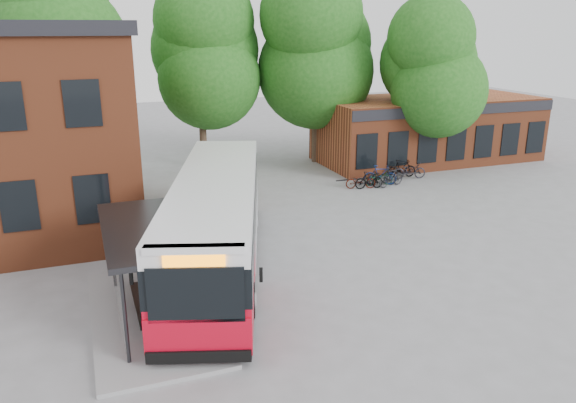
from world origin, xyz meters
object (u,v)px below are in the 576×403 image
object	(u,v)px
bicycle_5	(391,177)
bicycle_1	(369,180)
bus_shelter	(150,273)
city_bus	(217,223)
bicycle_6	(409,170)
bicycle_2	(379,178)
bicycle_0	(361,181)
bicycle_3	(380,175)
bicycle_7	(401,168)
bicycle_4	(381,177)

from	to	relation	value
bicycle_5	bicycle_1	bearing A→B (deg)	71.65
bus_shelter	bicycle_5	distance (m)	17.29
city_bus	bicycle_6	world-z (taller)	city_bus
bicycle_6	bicycle_2	bearing A→B (deg)	115.98
city_bus	bicycle_0	size ratio (longest dim) A/B	8.10
bicycle_0	bicycle_3	size ratio (longest dim) A/B	0.89
bicycle_3	bicycle_7	xyz separation A→B (m)	(1.94, 1.00, -0.03)
city_bus	bicycle_0	xyz separation A→B (m)	(9.56, 7.33, -1.24)
bicycle_5	bicycle_7	size ratio (longest dim) A/B	1.05
bicycle_6	bicycle_4	bearing A→B (deg)	116.51
bus_shelter	bicycle_7	bearing A→B (deg)	36.69
bicycle_7	bicycle_0	bearing A→B (deg)	119.82
city_bus	bicycle_0	world-z (taller)	city_bus
city_bus	bicycle_2	xyz separation A→B (m)	(10.79, 7.56, -1.23)
bus_shelter	bicycle_0	bearing A→B (deg)	39.98
bicycle_2	bicycle_7	bearing A→B (deg)	-54.58
bicycle_4	bicycle_6	bearing A→B (deg)	-72.38
bus_shelter	bicycle_4	xyz separation A→B (m)	(13.69, 10.57, -0.99)
bicycle_5	bus_shelter	bearing A→B (deg)	109.12
bicycle_3	bicycle_7	distance (m)	2.18
bicycle_0	bicycle_2	distance (m)	1.25
bus_shelter	bicycle_2	world-z (taller)	bus_shelter
city_bus	bicycle_0	bearing A→B (deg)	55.42
bicycle_3	bicycle_6	size ratio (longest dim) A/B	0.97
bicycle_1	bicycle_4	world-z (taller)	bicycle_1
bicycle_1	bicycle_3	bearing A→B (deg)	-56.84
bicycle_2	bicycle_3	distance (m)	0.19
bicycle_1	bicycle_4	xyz separation A→B (m)	(1.00, 0.44, -0.02)
bicycle_6	bus_shelter	bearing A→B (deg)	136.53
city_bus	bicycle_3	xyz separation A→B (m)	(10.92, 7.63, -1.12)
bicycle_7	bicycle_2	bearing A→B (deg)	125.65
bus_shelter	bicycle_4	size ratio (longest dim) A/B	3.98
bus_shelter	bicycle_6	size ratio (longest dim) A/B	3.73
bicycle_7	bicycle_5	bearing A→B (deg)	142.53
bicycle_1	bicycle_5	world-z (taller)	bicycle_5
city_bus	bicycle_3	size ratio (longest dim) A/B	7.23
city_bus	bicycle_6	distance (m)	15.47
bicycle_2	bicycle_7	size ratio (longest dim) A/B	0.95
bicycle_1	bus_shelter	bearing A→B (deg)	134.27
bus_shelter	bicycle_0	size ratio (longest dim) A/B	4.33
bicycle_2	bicycle_6	bearing A→B (deg)	-67.41
bicycle_3	bicycle_4	size ratio (longest dim) A/B	1.03
bus_shelter	city_bus	xyz separation A→B (m)	(2.73, 2.98, 0.21)
bicycle_3	bicycle_5	bearing A→B (deg)	-122.72
bicycle_0	bicycle_6	world-z (taller)	bicycle_6
bicycle_0	bicycle_7	distance (m)	3.54
bicycle_3	bicycle_1	bearing A→B (deg)	140.20
bicycle_4	bicycle_5	xyz separation A→B (m)	(0.32, -0.49, 0.08)
bus_shelter	bicycle_2	bearing A→B (deg)	37.94
city_bus	bicycle_5	bearing A→B (deg)	50.13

